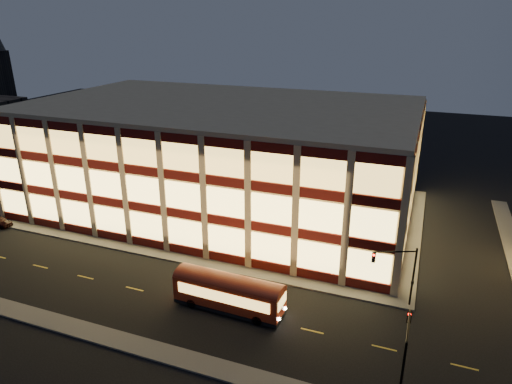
% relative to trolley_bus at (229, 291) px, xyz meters
% --- Properties ---
extents(ground, '(200.00, 200.00, 0.00)m').
position_rel_trolley_bus_xyz_m(ground, '(-8.07, 5.65, -1.92)').
color(ground, black).
rests_on(ground, ground).
extents(sidewalk_office_south, '(54.00, 2.00, 0.15)m').
position_rel_trolley_bus_xyz_m(sidewalk_office_south, '(-11.07, 6.65, -1.84)').
color(sidewalk_office_south, '#514F4C').
rests_on(sidewalk_office_south, ground).
extents(sidewalk_office_east, '(2.00, 30.00, 0.15)m').
position_rel_trolley_bus_xyz_m(sidewalk_office_east, '(14.93, 22.65, -1.84)').
color(sidewalk_office_east, '#514F4C').
rests_on(sidewalk_office_east, ground).
extents(sidewalk_near, '(100.00, 2.00, 0.15)m').
position_rel_trolley_bus_xyz_m(sidewalk_near, '(-8.07, -7.35, -1.84)').
color(sidewalk_near, '#514F4C').
rests_on(sidewalk_near, ground).
extents(office_building, '(50.45, 30.45, 14.50)m').
position_rel_trolley_bus_xyz_m(office_building, '(-10.99, 22.57, 5.33)').
color(office_building, tan).
rests_on(office_building, ground).
extents(traffic_signal_far, '(3.79, 1.87, 6.00)m').
position_rel_trolley_bus_xyz_m(traffic_signal_far, '(14.14, 5.89, 2.20)').
color(traffic_signal_far, black).
rests_on(traffic_signal_far, ground).
extents(traffic_signal_near, '(0.32, 4.45, 6.00)m').
position_rel_trolley_bus_xyz_m(traffic_signal_near, '(15.43, -5.38, 2.21)').
color(traffic_signal_near, black).
rests_on(traffic_signal_near, ground).
extents(trolley_bus, '(10.27, 2.94, 3.46)m').
position_rel_trolley_bus_xyz_m(trolley_bus, '(0.00, 0.00, 0.00)').
color(trolley_bus, maroon).
rests_on(trolley_bus, ground).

